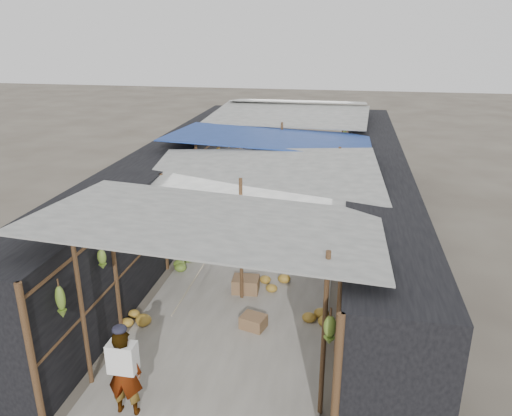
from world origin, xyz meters
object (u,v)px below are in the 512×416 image
Objects in this scene: crate_near at (246,285)px; vendor_seated at (305,233)px; shopper_blue at (268,175)px; vendor_elderly at (124,372)px; black_basin at (303,230)px.

vendor_seated reaches higher than crate_near.
vendor_elderly is at bearing -82.29° from shopper_blue.
shopper_blue is at bearing 117.71° from black_basin.
black_basin is at bearing -51.67° from shopper_blue.
crate_near reaches higher than black_basin.
vendor_elderly is (-0.99, -3.77, 0.54)m from crate_near.
vendor_seated reaches higher than black_basin.
black_basin is at bearing -106.89° from vendor_elderly.
black_basin is 3.06m from shopper_blue.
shopper_blue is at bearing -95.20° from vendor_elderly.
crate_near is 0.34× the size of shopper_blue.
vendor_elderly reaches higher than black_basin.
black_basin is 0.67× the size of vendor_seated.
crate_near is 2.58m from vendor_seated.
crate_near is at bearing -104.47° from black_basin.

